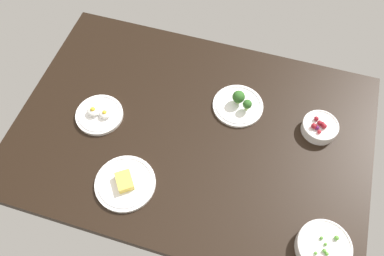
{
  "coord_description": "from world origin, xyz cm",
  "views": [
    {
      "loc": [
        -22.86,
        75.05,
        135.66
      ],
      "look_at": [
        0.0,
        0.0,
        6.0
      ],
      "focal_mm": 37.49,
      "sensor_mm": 36.0,
      "label": 1
    }
  ],
  "objects": [
    {
      "name": "plate_broccoli",
      "position": [
        -14.31,
        -16.12,
        5.59
      ],
      "size": [
        19.97,
        19.97,
        7.29
      ],
      "color": "white",
      "rests_on": "dining_table"
    },
    {
      "name": "plate_cheese",
      "position": [
        16.11,
        27.97,
        5.0
      ],
      "size": [
        21.54,
        21.54,
        4.01
      ],
      "color": "white",
      "rests_on": "dining_table"
    },
    {
      "name": "dining_table",
      "position": [
        0.0,
        0.0,
        2.0
      ],
      "size": [
        134.92,
        93.69,
        4.0
      ],
      "primitive_type": "cube",
      "color": "black",
      "rests_on": "ground"
    },
    {
      "name": "bowl_peas",
      "position": [
        -53.25,
        30.73,
        6.56
      ],
      "size": [
        17.48,
        17.48,
        5.97
      ],
      "color": "white",
      "rests_on": "dining_table"
    },
    {
      "name": "bowl_berries",
      "position": [
        -46.16,
        -14.17,
        6.45
      ],
      "size": [
        13.56,
        13.56,
        6.1
      ],
      "color": "white",
      "rests_on": "dining_table"
    },
    {
      "name": "plate_eggs",
      "position": [
        36.53,
        4.08,
        5.21
      ],
      "size": [
        18.41,
        18.41,
        4.96
      ],
      "color": "white",
      "rests_on": "dining_table"
    }
  ]
}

